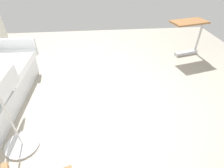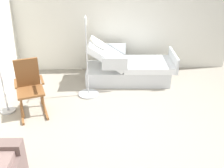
% 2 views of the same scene
% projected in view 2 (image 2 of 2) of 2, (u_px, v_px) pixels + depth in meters
% --- Properties ---
extents(ground_plane, '(6.77, 6.77, 0.00)m').
position_uv_depth(ground_plane, '(133.00, 129.00, 4.50)').
color(ground_plane, gray).
extents(side_wall, '(0.10, 5.51, 2.70)m').
position_uv_depth(side_wall, '(123.00, 17.00, 6.36)').
color(side_wall, silver).
rests_on(side_wall, ground).
extents(hospital_bed, '(1.07, 2.10, 1.12)m').
position_uv_depth(hospital_bed, '(128.00, 69.00, 6.12)').
color(hospital_bed, silver).
rests_on(hospital_bed, ground).
extents(rocking_chair, '(0.87, 0.69, 1.05)m').
position_uv_depth(rocking_chair, '(30.00, 88.00, 4.82)').
color(rocking_chair, brown).
rests_on(rocking_chair, ground).
extents(iv_pole, '(0.44, 0.44, 1.69)m').
position_uv_depth(iv_pole, '(88.00, 84.00, 5.52)').
color(iv_pole, '#B2B5BA').
rests_on(iv_pole, ground).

